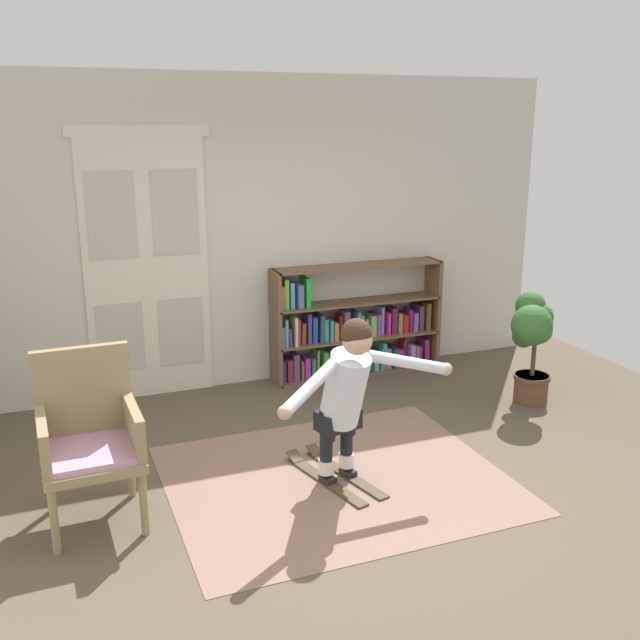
% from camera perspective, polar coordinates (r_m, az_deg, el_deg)
% --- Properties ---
extents(ground_plane, '(7.20, 7.20, 0.00)m').
position_cam_1_polar(ground_plane, '(5.07, 4.49, -13.96)').
color(ground_plane, brown).
extents(back_wall, '(6.00, 0.10, 2.90)m').
position_cam_1_polar(back_wall, '(6.92, -4.71, 6.83)').
color(back_wall, beige).
rests_on(back_wall, ground).
extents(double_door, '(1.22, 0.05, 2.45)m').
position_cam_1_polar(double_door, '(6.67, -13.50, 4.22)').
color(double_door, beige).
rests_on(double_door, ground).
extents(rug, '(2.36, 2.00, 0.01)m').
position_cam_1_polar(rug, '(5.31, 1.28, -12.39)').
color(rug, '#876959').
rests_on(rug, ground).
extents(bookshelf, '(1.75, 0.30, 1.12)m').
position_cam_1_polar(bookshelf, '(7.24, 2.54, -0.89)').
color(bookshelf, brown).
rests_on(bookshelf, ground).
extents(wicker_chair, '(0.62, 0.62, 1.10)m').
position_cam_1_polar(wicker_chair, '(4.82, -17.76, -8.56)').
color(wicker_chair, '#8F7D56').
rests_on(wicker_chair, ground).
extents(potted_plant, '(0.45, 0.47, 1.02)m').
position_cam_1_polar(potted_plant, '(6.68, 16.40, -1.23)').
color(potted_plant, brown).
rests_on(potted_plant, ground).
extents(skis_pair, '(0.48, 0.93, 0.07)m').
position_cam_1_polar(skis_pair, '(5.32, 1.08, -12.08)').
color(skis_pair, '#483B24').
rests_on(skis_pair, rug).
extents(person_skier, '(1.41, 0.73, 1.17)m').
position_cam_1_polar(person_skier, '(4.92, 2.14, -5.35)').
color(person_skier, white).
rests_on(person_skier, skis_pair).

